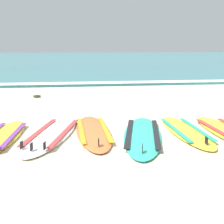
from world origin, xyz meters
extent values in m
plane|color=beige|center=(0.00, 0.00, 0.00)|extent=(80.00, 80.00, 0.00)
cube|color=teal|center=(0.00, 37.02, 0.05)|extent=(80.00, 60.00, 0.10)
cube|color=white|center=(0.00, 7.40, 0.06)|extent=(80.00, 0.75, 0.11)
ellipsoid|color=yellow|center=(-2.27, 0.45, 0.04)|extent=(0.73, 2.23, 0.07)
cube|color=purple|center=(-2.07, 0.43, 0.08)|extent=(0.21, 1.53, 0.01)
ellipsoid|color=white|center=(-1.45, 0.51, 0.04)|extent=(1.21, 2.57, 0.07)
cube|color=#D13838|center=(-1.67, 0.56, 0.08)|extent=(0.51, 1.72, 0.01)
cube|color=#D13838|center=(-1.23, 0.45, 0.08)|extent=(0.51, 1.72, 0.01)
cube|color=black|center=(-1.69, -0.44, 0.12)|extent=(0.03, 0.09, 0.11)
cube|color=black|center=(-1.84, -0.34, 0.12)|extent=(0.03, 0.09, 0.11)
cube|color=black|center=(-1.50, -0.42, 0.12)|extent=(0.03, 0.09, 0.11)
ellipsoid|color=orange|center=(-0.73, 0.57, 0.04)|extent=(0.63, 2.39, 0.07)
cube|color=gold|center=(-0.95, 0.57, 0.08)|extent=(0.10, 1.67, 0.01)
cube|color=gold|center=(-0.52, 0.57, 0.08)|extent=(0.10, 1.67, 0.01)
cube|color=black|center=(-0.72, -0.36, 0.12)|extent=(0.01, 0.09, 0.11)
ellipsoid|color=#2DB793|center=(0.09, 0.24, 0.04)|extent=(1.20, 2.62, 0.07)
cube|color=black|center=(-0.13, 0.30, 0.08)|extent=(0.49, 1.75, 0.01)
cube|color=black|center=(0.31, 0.19, 0.08)|extent=(0.49, 1.75, 0.01)
cube|color=black|center=(-0.14, -0.72, 0.12)|extent=(0.03, 0.09, 0.11)
ellipsoid|color=yellow|center=(0.91, 0.36, 0.04)|extent=(0.57, 2.21, 0.07)
cube|color=teal|center=(0.71, 0.37, 0.08)|extent=(0.09, 1.55, 0.01)
cube|color=teal|center=(1.11, 0.36, 0.08)|extent=(0.09, 1.55, 0.01)
cube|color=black|center=(0.90, -0.50, 0.12)|extent=(0.01, 0.09, 0.11)
cube|color=#D13838|center=(1.42, 0.14, 0.08)|extent=(0.10, 1.74, 0.01)
ellipsoid|color=#2D381E|center=(-2.13, 4.71, 0.04)|extent=(0.23, 0.19, 0.08)
camera|label=1|loc=(-1.11, -4.74, 1.52)|focal=49.59mm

